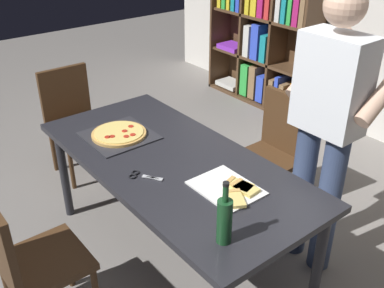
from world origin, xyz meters
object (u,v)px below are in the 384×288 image
object	(u,v)px
dining_table	(172,169)
chair_left_end	(73,115)
chair_far_side	(275,147)
kitchen_scissors	(141,176)
bookshelf	(267,16)
person_serving_pizza	(328,121)
wine_bottle	(224,220)
chair_near_camera	(26,257)
pepperoni_pizza_on_tray	(119,134)

from	to	relation	value
dining_table	chair_left_end	distance (m)	1.43
chair_far_side	kitchen_scissors	bearing A→B (deg)	-87.75
bookshelf	person_serving_pizza	distance (m)	2.64
dining_table	chair_far_side	bearing A→B (deg)	90.00
chair_left_end	wine_bottle	xyz separation A→B (m)	(2.15, -0.25, 0.36)
person_serving_pizza	wine_bottle	xyz separation A→B (m)	(0.18, -0.95, -0.13)
kitchen_scissors	chair_near_camera	bearing A→B (deg)	-93.91
chair_left_end	kitchen_scissors	distance (m)	1.51
dining_table	chair_near_camera	world-z (taller)	chair_near_camera
dining_table	chair_near_camera	distance (m)	0.94
bookshelf	pepperoni_pizza_on_tray	xyz separation A→B (m)	(1.05, -2.47, -0.23)
chair_near_camera	bookshelf	size ratio (longest dim) A/B	0.46
dining_table	kitchen_scissors	bearing A→B (deg)	-79.59
chair_near_camera	bookshelf	world-z (taller)	bookshelf
chair_near_camera	bookshelf	distance (m)	3.65
bookshelf	kitchen_scissors	xyz separation A→B (m)	(1.54, -2.62, -0.23)
dining_table	bookshelf	xyz separation A→B (m)	(-1.50, 2.37, 0.31)
chair_near_camera	wine_bottle	distance (m)	1.06
dining_table	pepperoni_pizza_on_tray	size ratio (longest dim) A/B	4.53
chair_near_camera	person_serving_pizza	size ratio (longest dim) A/B	0.51
chair_near_camera	pepperoni_pizza_on_tray	world-z (taller)	chair_near_camera
chair_near_camera	bookshelf	bearing A→B (deg)	114.43
pepperoni_pizza_on_tray	bookshelf	bearing A→B (deg)	113.02
chair_left_end	wine_bottle	size ratio (longest dim) A/B	2.85
dining_table	chair_near_camera	bearing A→B (deg)	-90.00
chair_near_camera	pepperoni_pizza_on_tray	xyz separation A→B (m)	(-0.45, 0.82, 0.25)
chair_near_camera	pepperoni_pizza_on_tray	bearing A→B (deg)	118.47
chair_left_end	kitchen_scissors	bearing A→B (deg)	-9.67
wine_bottle	kitchen_scissors	size ratio (longest dim) A/B	1.67
bookshelf	pepperoni_pizza_on_tray	world-z (taller)	bookshelf
dining_table	person_serving_pizza	bearing A→B (deg)	51.93
bookshelf	pepperoni_pizza_on_tray	size ratio (longest dim) A/B	4.72
wine_bottle	kitchen_scissors	world-z (taller)	wine_bottle
pepperoni_pizza_on_tray	kitchen_scissors	xyz separation A→B (m)	(0.49, -0.15, -0.01)
dining_table	wine_bottle	size ratio (longest dim) A/B	5.92
pepperoni_pizza_on_tray	dining_table	bearing A→B (deg)	12.76
person_serving_pizza	chair_far_side	bearing A→B (deg)	158.17
chair_near_camera	chair_far_side	world-z (taller)	same
dining_table	kitchen_scissors	distance (m)	0.27
chair_left_end	person_serving_pizza	world-z (taller)	person_serving_pizza
person_serving_pizza	pepperoni_pizza_on_tray	xyz separation A→B (m)	(-1.00, -0.80, -0.23)
person_serving_pizza	kitchen_scissors	world-z (taller)	person_serving_pizza
chair_left_end	kitchen_scissors	world-z (taller)	chair_left_end
wine_bottle	kitchen_scissors	distance (m)	0.69
chair_left_end	kitchen_scissors	size ratio (longest dim) A/B	4.75
bookshelf	wine_bottle	distance (m)	3.44
dining_table	chair_near_camera	size ratio (longest dim) A/B	2.08
chair_near_camera	pepperoni_pizza_on_tray	size ratio (longest dim) A/B	2.18
pepperoni_pizza_on_tray	wine_bottle	bearing A→B (deg)	-7.01
chair_far_side	chair_near_camera	bearing A→B (deg)	-90.00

